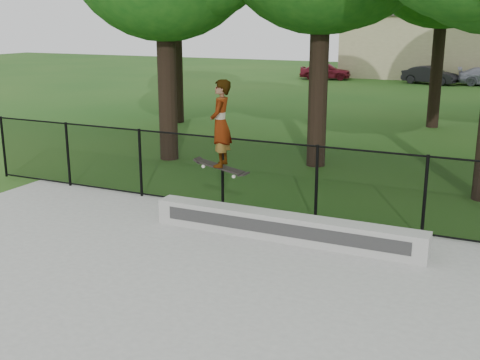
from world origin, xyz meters
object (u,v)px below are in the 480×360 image
at_px(grind_ledge, 284,227).
at_px(car_b, 430,75).
at_px(skater_airborne, 221,126).
at_px(car_a, 325,71).

xyz_separation_m(grind_ledge, car_b, (-1.62, 28.72, 0.24)).
distance_m(car_b, skater_airborne, 28.91).
height_order(grind_ledge, car_a, car_a).
bearing_deg(grind_ledge, car_a, 105.91).
xyz_separation_m(grind_ledge, car_a, (-8.23, 28.86, 0.27)).
distance_m(grind_ledge, car_a, 30.01).
distance_m(car_a, skater_airborne, 29.89).
bearing_deg(car_a, car_b, -100.86).
relative_size(grind_ledge, skater_airborne, 2.94).
bearing_deg(skater_airborne, car_b, 90.90).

